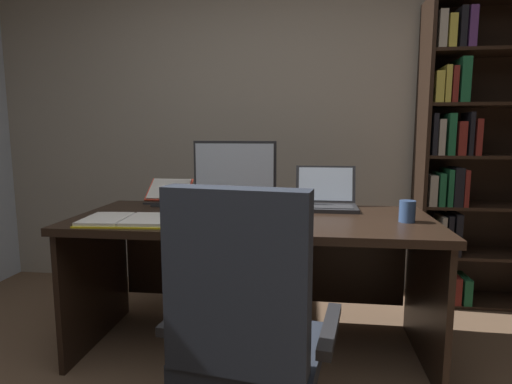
{
  "coord_description": "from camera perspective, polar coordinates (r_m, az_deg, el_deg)",
  "views": [
    {
      "loc": [
        0.22,
        -1.12,
        1.2
      ],
      "look_at": [
        -0.04,
        1.0,
        0.9
      ],
      "focal_mm": 29.3,
      "sensor_mm": 36.0,
      "label": 1
    }
  ],
  "objects": [
    {
      "name": "laptop",
      "position": [
        2.49,
        9.5,
        -1.03
      ],
      "size": [
        0.36,
        0.3,
        0.24
      ],
      "color": "#232326",
      "rests_on": "desk"
    },
    {
      "name": "bookshelf",
      "position": [
        3.23,
        27.26,
        3.97
      ],
      "size": [
        0.92,
        0.33,
        2.08
      ],
      "color": "black",
      "rests_on": "ground"
    },
    {
      "name": "pen",
      "position": [
        2.35,
        -9.34,
        -2.5
      ],
      "size": [
        0.14,
        0.02,
        0.01
      ],
      "primitive_type": "cylinder",
      "rotation": [
        0.0,
        1.57,
        -0.05
      ],
      "color": "black",
      "rests_on": "notepad"
    },
    {
      "name": "keyboard",
      "position": [
        2.09,
        -5.1,
        -3.85
      ],
      "size": [
        0.42,
        0.15,
        0.02
      ],
      "primitive_type": "cube",
      "color": "#232326",
      "rests_on": "desk"
    },
    {
      "name": "coffee_mug",
      "position": [
        2.22,
        19.95,
        -2.49
      ],
      "size": [
        0.08,
        0.08,
        0.11
      ],
      "primitive_type": "cylinder",
      "color": "#334C7A",
      "rests_on": "desk"
    },
    {
      "name": "open_binder",
      "position": [
        2.18,
        -17.24,
        -3.65
      ],
      "size": [
        0.45,
        0.33,
        0.02
      ],
      "rotation": [
        0.0,
        0.0,
        0.07
      ],
      "color": "yellow",
      "rests_on": "desk"
    },
    {
      "name": "office_chair",
      "position": [
        1.59,
        -1.17,
        -20.7
      ],
      "size": [
        0.66,
        0.6,
        1.03
      ],
      "rotation": [
        0.0,
        0.0,
        -0.15
      ],
      "color": "#232326",
      "rests_on": "ground"
    },
    {
      "name": "notepad",
      "position": [
        2.36,
        -9.8,
        -2.7
      ],
      "size": [
        0.18,
        0.23,
        0.01
      ],
      "primitive_type": "cube",
      "rotation": [
        0.0,
        0.0,
        0.13
      ],
      "color": "silver",
      "rests_on": "desk"
    },
    {
      "name": "computer_mouse",
      "position": [
        2.04,
        3.16,
        -3.85
      ],
      "size": [
        0.06,
        0.1,
        0.04
      ],
      "primitive_type": "ellipsoid",
      "color": "#232326",
      "rests_on": "desk"
    },
    {
      "name": "wall_back",
      "position": [
        3.29,
        3.36,
        11.52
      ],
      "size": [
        5.1,
        0.12,
        2.79
      ],
      "primitive_type": "cube",
      "color": "#A89E8E",
      "rests_on": "ground"
    },
    {
      "name": "desk",
      "position": [
        2.36,
        -0.18,
        -7.62
      ],
      "size": [
        1.89,
        0.82,
        0.76
      ],
      "color": "black",
      "rests_on": "ground"
    },
    {
      "name": "monitor",
      "position": [
        2.51,
        -2.92,
        2.54
      ],
      "size": [
        0.5,
        0.16,
        0.39
      ],
      "color": "#232326",
      "rests_on": "desk"
    },
    {
      "name": "reading_stand_with_book",
      "position": [
        2.67,
        -11.87,
        -0.06
      ],
      "size": [
        0.27,
        0.23,
        0.15
      ],
      "color": "#232326",
      "rests_on": "desk"
    }
  ]
}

